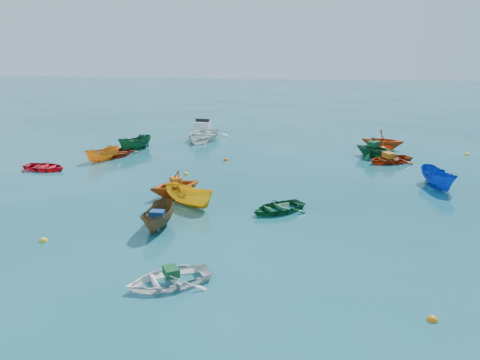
# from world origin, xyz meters

# --- Properties ---
(ground) EXTENTS (160.00, 160.00, 0.00)m
(ground) POSITION_xyz_m (0.00, 0.00, 0.00)
(ground) COLOR #0B4350
(ground) RESTS_ON ground
(dinghy_white_near) EXTENTS (3.49, 3.25, 0.59)m
(dinghy_white_near) POSITION_xyz_m (-0.92, -5.96, 0.00)
(dinghy_white_near) COLOR white
(dinghy_white_near) RESTS_ON ground
(sampan_brown_mid) EXTENTS (1.08, 2.86, 1.10)m
(sampan_brown_mid) POSITION_xyz_m (-2.69, -1.28, 0.00)
(sampan_brown_mid) COLOR brown
(sampan_brown_mid) RESTS_ON ground
(dinghy_orange_w) EXTENTS (3.65, 3.61, 1.45)m
(dinghy_orange_w) POSITION_xyz_m (-3.11, 2.96, 0.00)
(dinghy_orange_w) COLOR #BD4F11
(dinghy_orange_w) RESTS_ON ground
(sampan_yellow_mid) EXTENTS (3.12, 2.45, 1.15)m
(sampan_yellow_mid) POSITION_xyz_m (-2.02, 1.64, 0.00)
(sampan_yellow_mid) COLOR yellow
(sampan_yellow_mid) RESTS_ON ground
(dinghy_green_e) EXTENTS (3.39, 3.30, 0.57)m
(dinghy_green_e) POSITION_xyz_m (2.28, 1.43, 0.00)
(dinghy_green_e) COLOR #13532A
(dinghy_green_e) RESTS_ON ground
(dinghy_red_nw) EXTENTS (3.06, 2.40, 0.58)m
(dinghy_red_nw) POSITION_xyz_m (-12.60, 6.87, 0.00)
(dinghy_red_nw) COLOR red
(dinghy_red_nw) RESTS_ON ground
(sampan_orange_n) EXTENTS (2.25, 2.76, 1.02)m
(sampan_orange_n) POSITION_xyz_m (-9.95, 9.61, 0.00)
(sampan_orange_n) COLOR orange
(sampan_orange_n) RESTS_ON ground
(dinghy_green_n) EXTENTS (3.81, 3.76, 1.52)m
(dinghy_green_n) POSITION_xyz_m (8.28, 12.97, 0.00)
(dinghy_green_n) COLOR #114C27
(dinghy_green_n) RESTS_ON ground
(dinghy_red_ne) EXTENTS (3.80, 3.47, 0.64)m
(dinghy_red_ne) POSITION_xyz_m (9.10, 11.69, 0.00)
(dinghy_red_ne) COLOR #9F2E0D
(dinghy_red_ne) RESTS_ON ground
(sampan_blue_far) EXTENTS (1.82, 3.26, 1.19)m
(sampan_blue_far) POSITION_xyz_m (10.82, 6.40, 0.00)
(sampan_blue_far) COLOR #0D37AE
(sampan_blue_far) RESTS_ON ground
(dinghy_red_far) EXTENTS (2.12, 2.88, 0.58)m
(dinghy_red_far) POSITION_xyz_m (-9.39, 11.29, 0.00)
(dinghy_red_far) COLOR #A52B0D
(dinghy_red_far) RESTS_ON ground
(dinghy_orange_far) EXTENTS (3.48, 3.17, 1.57)m
(dinghy_orange_far) POSITION_xyz_m (9.23, 15.67, 0.00)
(dinghy_orange_far) COLOR #C74B12
(dinghy_orange_far) RESTS_ON ground
(sampan_green_far) EXTENTS (2.47, 3.10, 1.14)m
(sampan_green_far) POSITION_xyz_m (-8.92, 13.07, 0.00)
(sampan_green_far) COLOR #13532C
(sampan_green_far) RESTS_ON ground
(motorboat_white) EXTENTS (3.88, 5.17, 1.62)m
(motorboat_white) POSITION_xyz_m (-4.73, 17.30, 0.00)
(motorboat_white) COLOR white
(motorboat_white) RESTS_ON ground
(tarp_green_a) EXTENTS (0.69, 0.74, 0.29)m
(tarp_green_a) POSITION_xyz_m (-0.83, -5.91, 0.44)
(tarp_green_a) COLOR #134D24
(tarp_green_a) RESTS_ON dinghy_white_near
(tarp_blue_a) EXTENTS (0.59, 0.44, 0.28)m
(tarp_blue_a) POSITION_xyz_m (-2.69, -1.43, 0.69)
(tarp_blue_a) COLOR navy
(tarp_blue_a) RESTS_ON sampan_brown_mid
(tarp_orange_a) EXTENTS (0.72, 0.74, 0.29)m
(tarp_orange_a) POSITION_xyz_m (-3.07, 2.99, 0.87)
(tarp_orange_a) COLOR orange
(tarp_orange_a) RESTS_ON dinghy_orange_w
(tarp_green_b) EXTENTS (0.91, 0.93, 0.36)m
(tarp_green_b) POSITION_xyz_m (8.20, 13.03, 0.94)
(tarp_green_b) COLOR #114625
(tarp_green_b) RESTS_ON dinghy_green_n
(tarp_orange_b) EXTENTS (0.85, 0.92, 0.36)m
(tarp_orange_b) POSITION_xyz_m (9.01, 11.64, 0.50)
(tarp_orange_b) COLOR #CC6B14
(tarp_orange_b) RESTS_ON dinghy_red_ne
(buoy_ye_a) EXTENTS (0.33, 0.33, 0.33)m
(buoy_ye_a) POSITION_xyz_m (-6.88, -3.30, 0.00)
(buoy_ye_a) COLOR yellow
(buoy_ye_a) RESTS_ON ground
(buoy_or_b) EXTENTS (0.30, 0.30, 0.30)m
(buoy_or_b) POSITION_xyz_m (7.26, -6.99, 0.00)
(buoy_or_b) COLOR orange
(buoy_or_b) RESTS_ON ground
(buoy_or_c) EXTENTS (0.34, 0.34, 0.34)m
(buoy_or_c) POSITION_xyz_m (-1.75, 10.76, 0.00)
(buoy_or_c) COLOR #E8540C
(buoy_or_c) RESTS_ON ground
(buoy_ye_c) EXTENTS (0.32, 0.32, 0.32)m
(buoy_ye_c) POSITION_xyz_m (-3.56, 7.04, 0.00)
(buoy_ye_c) COLOR yellow
(buoy_ye_c) RESTS_ON ground
(buoy_or_d) EXTENTS (0.36, 0.36, 0.36)m
(buoy_or_d) POSITION_xyz_m (11.57, 10.10, 0.00)
(buoy_or_d) COLOR #D04B0B
(buoy_or_d) RESTS_ON ground
(buoy_ye_d) EXTENTS (0.35, 0.35, 0.35)m
(buoy_ye_d) POSITION_xyz_m (-10.61, 16.17, 0.00)
(buoy_ye_d) COLOR yellow
(buoy_ye_d) RESTS_ON ground
(buoy_or_e) EXTENTS (0.38, 0.38, 0.38)m
(buoy_or_e) POSITION_xyz_m (8.67, 17.01, 0.00)
(buoy_or_e) COLOR #E45B0C
(buoy_or_e) RESTS_ON ground
(buoy_ye_e) EXTENTS (0.35, 0.35, 0.35)m
(buoy_ye_e) POSITION_xyz_m (14.92, 14.60, 0.00)
(buoy_ye_e) COLOR yellow
(buoy_ye_e) RESTS_ON ground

